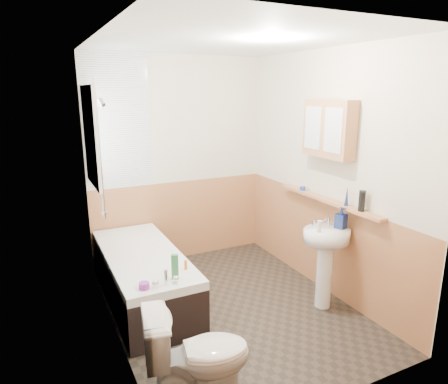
{
  "coord_description": "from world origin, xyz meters",
  "views": [
    {
      "loc": [
        -1.63,
        -3.16,
        2.09
      ],
      "look_at": [
        0.0,
        0.15,
        1.15
      ],
      "focal_mm": 32.0,
      "sensor_mm": 36.0,
      "label": 1
    }
  ],
  "objects_px": {
    "pine_shelf": "(327,200)",
    "medicine_cabinet": "(329,129)",
    "sink": "(326,252)",
    "toilet": "(198,357)",
    "bathtub": "(144,276)"
  },
  "relations": [
    {
      "from": "pine_shelf",
      "to": "medicine_cabinet",
      "type": "height_order",
      "value": "medicine_cabinet"
    },
    {
      "from": "pine_shelf",
      "to": "medicine_cabinet",
      "type": "bearing_deg",
      "value": 157.06
    },
    {
      "from": "sink",
      "to": "medicine_cabinet",
      "type": "distance_m",
      "value": 1.19
    },
    {
      "from": "pine_shelf",
      "to": "medicine_cabinet",
      "type": "relative_size",
      "value": 2.37
    },
    {
      "from": "toilet",
      "to": "medicine_cabinet",
      "type": "xyz_separation_m",
      "value": [
        1.77,
        0.9,
        1.38
      ]
    },
    {
      "from": "pine_shelf",
      "to": "bathtub",
      "type": "bearing_deg",
      "value": 160.51
    },
    {
      "from": "toilet",
      "to": "pine_shelf",
      "type": "xyz_separation_m",
      "value": [
        1.8,
        0.89,
        0.65
      ]
    },
    {
      "from": "toilet",
      "to": "pine_shelf",
      "type": "bearing_deg",
      "value": -52.19
    },
    {
      "from": "sink",
      "to": "medicine_cabinet",
      "type": "bearing_deg",
      "value": 71.45
    },
    {
      "from": "sink",
      "to": "pine_shelf",
      "type": "distance_m",
      "value": 0.54
    },
    {
      "from": "toilet",
      "to": "pine_shelf",
      "type": "relative_size",
      "value": 0.49
    },
    {
      "from": "toilet",
      "to": "medicine_cabinet",
      "type": "height_order",
      "value": "medicine_cabinet"
    },
    {
      "from": "bathtub",
      "to": "pine_shelf",
      "type": "height_order",
      "value": "pine_shelf"
    },
    {
      "from": "bathtub",
      "to": "medicine_cabinet",
      "type": "relative_size",
      "value": 2.78
    },
    {
      "from": "pine_shelf",
      "to": "medicine_cabinet",
      "type": "distance_m",
      "value": 0.72
    }
  ]
}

